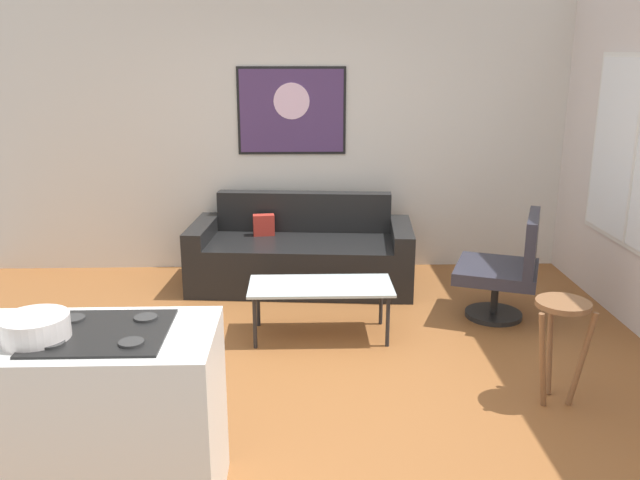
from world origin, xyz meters
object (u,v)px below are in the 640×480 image
at_px(coffee_table, 321,289).
at_px(bar_stool, 561,324).
at_px(wall_painting, 292,111).
at_px(armchair, 507,268).
at_px(mixing_bowl, 35,329).
at_px(couch, 301,256).

height_order(coffee_table, bar_stool, bar_stool).
relative_size(coffee_table, wall_painting, 1.05).
bearing_deg(armchair, mixing_bowl, -140.18).
xyz_separation_m(couch, bar_stool, (1.59, -2.27, 0.24)).
xyz_separation_m(couch, mixing_bowl, (-1.17, -3.27, 0.68)).
relative_size(couch, wall_painting, 2.01).
distance_m(mixing_bowl, wall_painting, 4.01).
bearing_deg(couch, coffee_table, -83.17).
bearing_deg(coffee_table, armchair, 11.51).
xyz_separation_m(coffee_table, bar_stool, (1.44, -1.06, 0.14)).
xyz_separation_m(couch, armchair, (1.68, -0.89, 0.15)).
bearing_deg(mixing_bowl, coffee_table, 57.43).
relative_size(couch, bar_stool, 3.13).
distance_m(couch, mixing_bowl, 3.54).
bearing_deg(couch, armchair, -27.96).
distance_m(bar_stool, wall_painting, 3.44).
height_order(bar_stool, wall_painting, wall_painting).
bearing_deg(coffee_table, couch, 96.83).
bearing_deg(wall_painting, bar_stool, -59.27).
bearing_deg(coffee_table, bar_stool, -36.39).
height_order(coffee_table, armchair, armchair).
bearing_deg(armchair, couch, 152.04).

